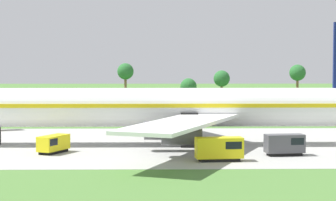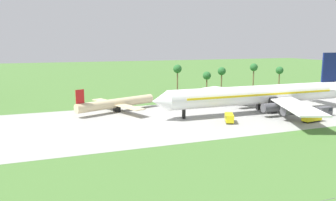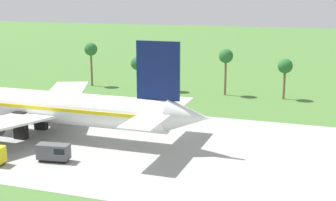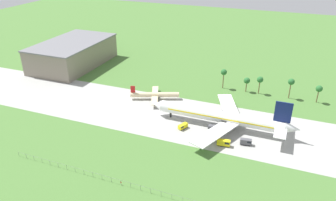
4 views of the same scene
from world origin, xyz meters
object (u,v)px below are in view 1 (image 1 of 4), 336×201
at_px(baggage_tug, 53,144).
at_px(catering_van, 220,148).
at_px(fuel_truck, 286,144).
at_px(jet_airliner, 179,108).

distance_m(baggage_tug, catering_van, 22.53).
distance_m(baggage_tug, fuel_truck, 30.39).
bearing_deg(jet_airliner, catering_van, -74.25).
bearing_deg(catering_van, jet_airliner, 105.75).
bearing_deg(catering_van, fuel_truck, 26.64).
xyz_separation_m(fuel_truck, catering_van, (-8.87, -4.45, 0.08)).
height_order(jet_airliner, catering_van, jet_airliner).
bearing_deg(jet_airliner, fuel_truck, -40.11).
xyz_separation_m(jet_airliner, fuel_truck, (13.27, -11.18, -3.95)).
xyz_separation_m(jet_airliner, catering_van, (4.41, -15.63, -3.87)).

